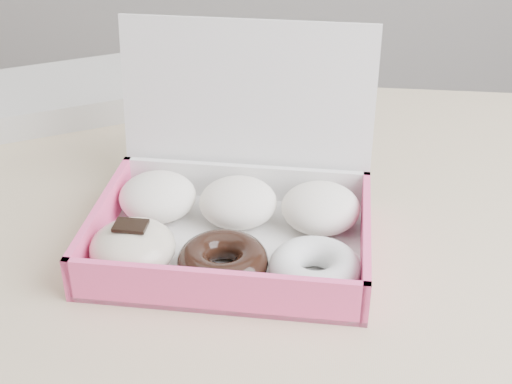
# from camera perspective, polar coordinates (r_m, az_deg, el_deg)

# --- Properties ---
(table) EXTENTS (1.20, 0.80, 0.75)m
(table) POSITION_cam_1_polar(r_m,az_deg,el_deg) (0.96, -4.36, -4.54)
(table) COLOR #CCAE86
(table) RESTS_ON ground
(donut_box) EXTENTS (0.31, 0.27, 0.23)m
(donut_box) POSITION_cam_1_polar(r_m,az_deg,el_deg) (0.81, -2.05, -1.85)
(donut_box) COLOR silver
(donut_box) RESTS_ON table
(newspapers) EXTENTS (0.32, 0.30, 0.04)m
(newspapers) POSITION_cam_1_polar(r_m,az_deg,el_deg) (1.20, -15.51, 7.45)
(newspapers) COLOR silver
(newspapers) RESTS_ON table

